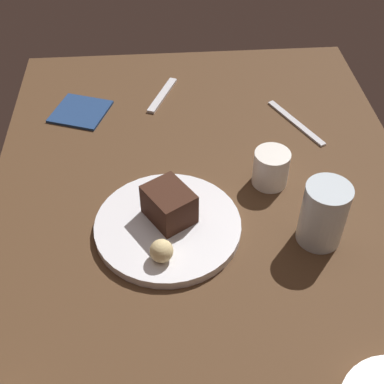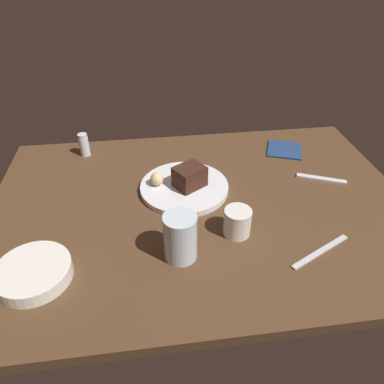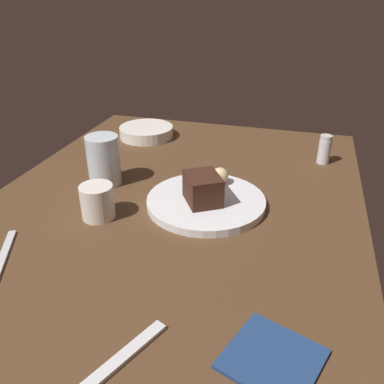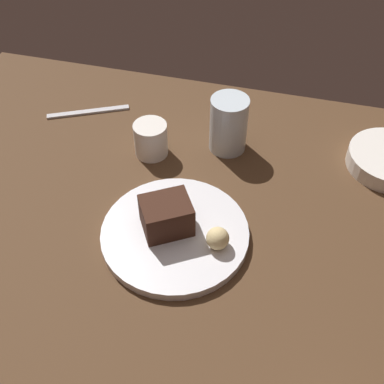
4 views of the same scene
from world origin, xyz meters
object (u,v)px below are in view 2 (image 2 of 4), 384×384
chocolate_cake_slice (190,177)px  salt_shaker (84,145)px  side_bowl (34,273)px  dessert_plate (184,187)px  water_glass (180,237)px  dessert_spoon (321,179)px  bread_roll (157,179)px  coffee_cup (237,222)px  folded_napkin (284,150)px  butter_knife (321,252)px

chocolate_cake_slice → salt_shaker: (-33.14, 25.48, -0.96)cm
chocolate_cake_slice → side_bowl: 48.52cm
dessert_plate → chocolate_cake_slice: 4.33cm
water_glass → side_bowl: (-33.43, -2.46, -4.37)cm
salt_shaker → dessert_spoon: size_ratio=0.53×
side_bowl → water_glass: bearing=4.2°
bread_roll → side_bowl: bearing=-134.0°
dessert_plate → coffee_cup: size_ratio=3.60×
salt_shaker → dessert_spoon: 79.12cm
dessert_plate → folded_napkin: size_ratio=2.25×
side_bowl → folded_napkin: (75.33, 47.84, -1.41)cm
water_glass → butter_knife: bearing=-6.0°
dessert_plate → side_bowl: 47.42cm
salt_shaker → dessert_plate: bearing=-38.5°
water_glass → dessert_plate: bearing=81.5°
chocolate_cake_slice → folded_napkin: 41.33cm
coffee_cup → butter_knife: 21.35cm
dessert_plate → dessert_spoon: 43.22cm
coffee_cup → chocolate_cake_slice: bearing=115.4°
bread_roll → dessert_spoon: bread_roll is taller
butter_knife → salt_shaker: bearing=111.7°
bread_roll → dessert_plate: bearing=-9.3°
coffee_cup → butter_knife: coffee_cup is taller
salt_shaker → butter_knife: 82.81cm
dessert_plate → folded_napkin: (37.92, 18.72, -0.56)cm
chocolate_cake_slice → dessert_spoon: size_ratio=0.57×
chocolate_cake_slice → dessert_spoon: chocolate_cake_slice is taller
water_glass → side_bowl: water_glass is taller
bread_roll → chocolate_cake_slice: bearing=-10.1°
chocolate_cake_slice → bread_roll: size_ratio=2.12×
folded_napkin → salt_shaker: bearing=174.8°
chocolate_cake_slice → side_bowl: chocolate_cake_slice is taller
side_bowl → salt_shaker: bearing=83.9°
chocolate_cake_slice → bread_roll: bearing=169.9°
bread_roll → salt_shaker: 33.48cm
bread_roll → coffee_cup: coffee_cup is taller
side_bowl → dessert_spoon: size_ratio=1.13×
dessert_spoon → coffee_cup: bearing=56.0°
salt_shaker → coffee_cup: salt_shaker is taller
dessert_plate → side_bowl: size_ratio=1.56×
chocolate_cake_slice → coffee_cup: chocolate_cake_slice is taller
water_glass → dessert_spoon: (47.19, 26.17, -5.72)cm
coffee_cup → dessert_plate: bearing=118.4°
bread_roll → folded_napkin: size_ratio=0.34×
chocolate_cake_slice → dessert_spoon: 41.90cm
water_glass → dessert_spoon: bearing=29.0°
dessert_spoon → water_glass: bearing=52.8°
dessert_spoon → side_bowl: bearing=43.4°
bread_roll → salt_shaker: salt_shaker is taller
dessert_plate → dessert_spoon: size_ratio=1.77×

